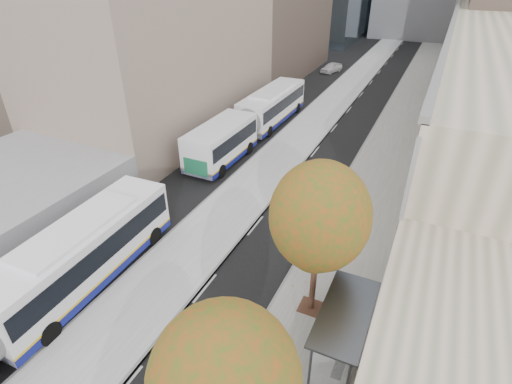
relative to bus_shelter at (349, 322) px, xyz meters
The scene contains 8 objects.
bus_platform 25.96m from the bus_shelter, 111.69° to the left, with size 4.25×150.00×0.15m, color #A7A7A7.
sidewalk 24.19m from the bus_shelter, 93.72° to the left, with size 4.75×150.00×0.08m, color gray.
bus_shelter is the anchor object (origin of this frame).
tree_b 6.93m from the bus_shelter, 109.31° to the right, with size 4.00×4.00×6.97m.
tree_c 4.23m from the bus_shelter, 135.67° to the left, with size 4.20×4.20×7.28m.
bus_near 13.93m from the bus_shelter, 158.00° to the right, with size 3.43×19.31×3.20m.
bus_far 23.96m from the bus_shelter, 124.39° to the left, with size 3.03×19.04×3.17m.
distant_car 48.09m from the bus_shelter, 106.49° to the left, with size 1.58×3.93×1.34m, color #BEBEBE.
Camera 1 is at (6.96, -0.32, 14.41)m, focal length 28.00 mm.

